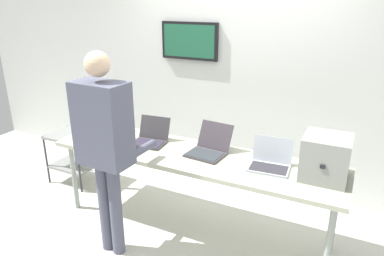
{
  "coord_description": "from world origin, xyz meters",
  "views": [
    {
      "loc": [
        1.34,
        -2.72,
        2.17
      ],
      "look_at": [
        0.01,
        -0.03,
        1.07
      ],
      "focal_mm": 33.24,
      "sensor_mm": 36.0,
      "label": 1
    }
  ],
  "objects_px": {
    "laptop_station_1": "(151,137)",
    "person": "(105,138)",
    "workbench": "(192,160)",
    "laptop_station_0": "(102,127)",
    "laptop_station_2": "(209,147)",
    "storage_cart": "(74,150)",
    "equipment_box": "(326,157)",
    "laptop_station_3": "(270,161)"
  },
  "relations": [
    {
      "from": "laptop_station_1",
      "to": "storage_cart",
      "type": "relative_size",
      "value": 0.57
    },
    {
      "from": "laptop_station_2",
      "to": "laptop_station_0",
      "type": "bearing_deg",
      "value": -179.9
    },
    {
      "from": "laptop_station_2",
      "to": "equipment_box",
      "type": "bearing_deg",
      "value": -1.81
    },
    {
      "from": "workbench",
      "to": "laptop_station_2",
      "type": "height_order",
      "value": "laptop_station_2"
    },
    {
      "from": "equipment_box",
      "to": "laptop_station_3",
      "type": "relative_size",
      "value": 1.05
    },
    {
      "from": "person",
      "to": "storage_cart",
      "type": "xyz_separation_m",
      "value": [
        -1.25,
        0.85,
        -0.68
      ]
    },
    {
      "from": "equipment_box",
      "to": "laptop_station_1",
      "type": "distance_m",
      "value": 1.66
    },
    {
      "from": "laptop_station_1",
      "to": "laptop_station_3",
      "type": "xyz_separation_m",
      "value": [
        1.22,
        -0.02,
        0.0
      ]
    },
    {
      "from": "equipment_box",
      "to": "laptop_station_0",
      "type": "distance_m",
      "value": 2.3
    },
    {
      "from": "person",
      "to": "laptop_station_1",
      "type": "bearing_deg",
      "value": 91.13
    },
    {
      "from": "equipment_box",
      "to": "laptop_station_3",
      "type": "distance_m",
      "value": 0.45
    },
    {
      "from": "storage_cart",
      "to": "workbench",
      "type": "bearing_deg",
      "value": -7.41
    },
    {
      "from": "laptop_station_0",
      "to": "person",
      "type": "height_order",
      "value": "person"
    },
    {
      "from": "laptop_station_0",
      "to": "laptop_station_2",
      "type": "xyz_separation_m",
      "value": [
        1.27,
        0.0,
        0.0
      ]
    },
    {
      "from": "laptop_station_1",
      "to": "person",
      "type": "bearing_deg",
      "value": -88.87
    },
    {
      "from": "workbench",
      "to": "laptop_station_2",
      "type": "bearing_deg",
      "value": 36.28
    },
    {
      "from": "laptop_station_2",
      "to": "storage_cart",
      "type": "height_order",
      "value": "laptop_station_2"
    },
    {
      "from": "person",
      "to": "workbench",
      "type": "bearing_deg",
      "value": 51.68
    },
    {
      "from": "laptop_station_2",
      "to": "laptop_station_3",
      "type": "height_order",
      "value": "laptop_station_2"
    },
    {
      "from": "laptop_station_2",
      "to": "laptop_station_3",
      "type": "distance_m",
      "value": 0.59
    },
    {
      "from": "laptop_station_2",
      "to": "person",
      "type": "bearing_deg",
      "value": -130.87
    },
    {
      "from": "laptop_station_3",
      "to": "storage_cart",
      "type": "bearing_deg",
      "value": 175.98
    },
    {
      "from": "laptop_station_1",
      "to": "laptop_station_3",
      "type": "relative_size",
      "value": 0.99
    },
    {
      "from": "equipment_box",
      "to": "workbench",
      "type": "bearing_deg",
      "value": -176.95
    },
    {
      "from": "workbench",
      "to": "laptop_station_0",
      "type": "bearing_deg",
      "value": 175.4
    },
    {
      "from": "laptop_station_3",
      "to": "laptop_station_0",
      "type": "bearing_deg",
      "value": 178.83
    },
    {
      "from": "equipment_box",
      "to": "person",
      "type": "xyz_separation_m",
      "value": [
        -1.64,
        -0.68,
        0.12
      ]
    },
    {
      "from": "workbench",
      "to": "laptop_station_1",
      "type": "xyz_separation_m",
      "value": [
        -0.51,
        0.07,
        0.11
      ]
    },
    {
      "from": "storage_cart",
      "to": "equipment_box",
      "type": "bearing_deg",
      "value": -3.26
    },
    {
      "from": "person",
      "to": "laptop_station_0",
      "type": "bearing_deg",
      "value": 132.21
    },
    {
      "from": "workbench",
      "to": "laptop_station_3",
      "type": "distance_m",
      "value": 0.73
    },
    {
      "from": "equipment_box",
      "to": "laptop_station_3",
      "type": "height_order",
      "value": "equipment_box"
    },
    {
      "from": "equipment_box",
      "to": "laptop_station_1",
      "type": "relative_size",
      "value": 1.06
    },
    {
      "from": "laptop_station_3",
      "to": "person",
      "type": "relative_size",
      "value": 0.2
    },
    {
      "from": "workbench",
      "to": "laptop_station_0",
      "type": "relative_size",
      "value": 7.35
    },
    {
      "from": "laptop_station_2",
      "to": "laptop_station_1",
      "type": "bearing_deg",
      "value": -178.16
    },
    {
      "from": "storage_cart",
      "to": "laptop_station_2",
      "type": "bearing_deg",
      "value": -4.06
    },
    {
      "from": "laptop_station_1",
      "to": "person",
      "type": "distance_m",
      "value": 0.74
    },
    {
      "from": "laptop_station_1",
      "to": "laptop_station_3",
      "type": "height_order",
      "value": "laptop_station_3"
    },
    {
      "from": "storage_cart",
      "to": "person",
      "type": "bearing_deg",
      "value": -34.19
    },
    {
      "from": "equipment_box",
      "to": "laptop_station_3",
      "type": "bearing_deg",
      "value": -178.96
    },
    {
      "from": "laptop_station_0",
      "to": "laptop_station_2",
      "type": "relative_size",
      "value": 0.91
    }
  ]
}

